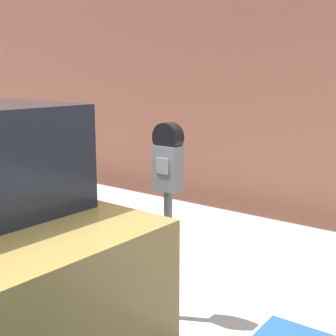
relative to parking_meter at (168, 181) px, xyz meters
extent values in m
cube|color=#ADAAA3|center=(0.56, 1.24, -1.11)|extent=(24.00, 2.80, 0.14)
cylinder|color=slate|center=(0.00, 0.00, -0.55)|extent=(0.06, 0.06, 0.97)
cube|color=slate|center=(0.00, 0.00, 0.09)|extent=(0.19, 0.12, 0.32)
cube|color=gray|center=(0.00, -0.06, 0.11)|extent=(0.11, 0.01, 0.11)
cylinder|color=black|center=(0.00, 0.00, 0.31)|extent=(0.21, 0.10, 0.21)
cylinder|color=black|center=(-0.49, -0.51, -0.82)|extent=(0.72, 0.23, 0.71)
camera|label=1|loc=(1.94, -2.52, 0.74)|focal=50.00mm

